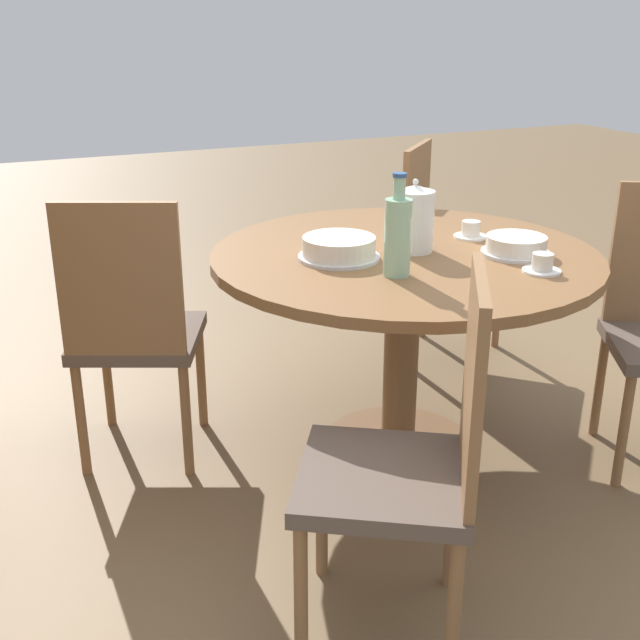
{
  "coord_description": "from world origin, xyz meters",
  "views": [
    {
      "loc": [
        -2.26,
        1.34,
        1.51
      ],
      "look_at": [
        0.0,
        0.32,
        0.56
      ],
      "focal_mm": 45.0,
      "sensor_mm": 36.0,
      "label": 1
    }
  ],
  "objects_px": {
    "cup_b": "(542,265)",
    "chair_b": "(414,457)",
    "water_bottle": "(398,235)",
    "cake_second": "(516,246)",
    "chair_d": "(442,249)",
    "chair_a": "(134,327)",
    "coffee_pot": "(415,219)",
    "cup_c": "(471,231)",
    "cake_main": "(339,248)",
    "cup_a": "(411,214)"
  },
  "relations": [
    {
      "from": "cake_second",
      "to": "cup_c",
      "type": "bearing_deg",
      "value": 2.89
    },
    {
      "from": "cup_b",
      "to": "chair_b",
      "type": "bearing_deg",
      "value": 122.06
    },
    {
      "from": "chair_a",
      "to": "cup_a",
      "type": "distance_m",
      "value": 1.15
    },
    {
      "from": "chair_b",
      "to": "cup_a",
      "type": "relative_size",
      "value": 8.08
    },
    {
      "from": "cake_main",
      "to": "cup_a",
      "type": "xyz_separation_m",
      "value": [
        0.36,
        -0.48,
        -0.01
      ]
    },
    {
      "from": "chair_b",
      "to": "cake_main",
      "type": "bearing_deg",
      "value": -160.87
    },
    {
      "from": "chair_b",
      "to": "cake_main",
      "type": "height_order",
      "value": "chair_b"
    },
    {
      "from": "cup_a",
      "to": "cup_b",
      "type": "xyz_separation_m",
      "value": [
        -0.75,
        -0.03,
        0.0
      ]
    },
    {
      "from": "chair_a",
      "to": "cup_a",
      "type": "height_order",
      "value": "chair_a"
    },
    {
      "from": "cake_second",
      "to": "cup_b",
      "type": "xyz_separation_m",
      "value": [
        -0.19,
        0.05,
        -0.01
      ]
    },
    {
      "from": "chair_a",
      "to": "cake_main",
      "type": "distance_m",
      "value": 0.75
    },
    {
      "from": "water_bottle",
      "to": "chair_d",
      "type": "bearing_deg",
      "value": -39.76
    },
    {
      "from": "coffee_pot",
      "to": "water_bottle",
      "type": "bearing_deg",
      "value": 138.59
    },
    {
      "from": "chair_d",
      "to": "cup_c",
      "type": "xyz_separation_m",
      "value": [
        -0.64,
        0.3,
        0.27
      ]
    },
    {
      "from": "chair_a",
      "to": "cake_second",
      "type": "bearing_deg",
      "value": -178.36
    },
    {
      "from": "chair_d",
      "to": "cup_a",
      "type": "height_order",
      "value": "chair_d"
    },
    {
      "from": "cake_second",
      "to": "cup_a",
      "type": "xyz_separation_m",
      "value": [
        0.56,
        0.08,
        -0.01
      ]
    },
    {
      "from": "cup_b",
      "to": "cup_c",
      "type": "relative_size",
      "value": 1.0
    },
    {
      "from": "coffee_pot",
      "to": "cup_b",
      "type": "relative_size",
      "value": 2.05
    },
    {
      "from": "coffee_pot",
      "to": "cup_b",
      "type": "xyz_separation_m",
      "value": [
        -0.37,
        -0.24,
        -0.09
      ]
    },
    {
      "from": "cake_main",
      "to": "cup_a",
      "type": "bearing_deg",
      "value": -53.45
    },
    {
      "from": "cup_c",
      "to": "cake_second",
      "type": "bearing_deg",
      "value": -177.11
    },
    {
      "from": "cake_second",
      "to": "cup_c",
      "type": "relative_size",
      "value": 1.92
    },
    {
      "from": "cake_main",
      "to": "cup_a",
      "type": "distance_m",
      "value": 0.6
    },
    {
      "from": "chair_a",
      "to": "cup_c",
      "type": "distance_m",
      "value": 1.23
    },
    {
      "from": "cup_c",
      "to": "cake_main",
      "type": "bearing_deg",
      "value": 94.82
    },
    {
      "from": "cup_a",
      "to": "cup_c",
      "type": "height_order",
      "value": "same"
    },
    {
      "from": "chair_a",
      "to": "water_bottle",
      "type": "xyz_separation_m",
      "value": [
        -0.53,
        -0.72,
        0.38
      ]
    },
    {
      "from": "coffee_pot",
      "to": "cake_second",
      "type": "relative_size",
      "value": 1.07
    },
    {
      "from": "chair_d",
      "to": "cup_b",
      "type": "height_order",
      "value": "chair_d"
    },
    {
      "from": "chair_a",
      "to": "cake_second",
      "type": "relative_size",
      "value": 4.21
    },
    {
      "from": "chair_b",
      "to": "chair_d",
      "type": "distance_m",
      "value": 1.84
    },
    {
      "from": "chair_a",
      "to": "cake_main",
      "type": "xyz_separation_m",
      "value": [
        -0.3,
        -0.63,
        0.28
      ]
    },
    {
      "from": "cake_second",
      "to": "cup_c",
      "type": "height_order",
      "value": "cake_second"
    },
    {
      "from": "chair_b",
      "to": "cup_c",
      "type": "relative_size",
      "value": 8.08
    },
    {
      "from": "chair_d",
      "to": "cup_c",
      "type": "distance_m",
      "value": 0.75
    },
    {
      "from": "chair_a",
      "to": "chair_b",
      "type": "xyz_separation_m",
      "value": [
        -1.14,
        -0.43,
        0.0
      ]
    },
    {
      "from": "cake_second",
      "to": "water_bottle",
      "type": "bearing_deg",
      "value": 93.87
    },
    {
      "from": "cup_b",
      "to": "cup_c",
      "type": "height_order",
      "value": "same"
    },
    {
      "from": "coffee_pot",
      "to": "cup_c",
      "type": "relative_size",
      "value": 2.05
    },
    {
      "from": "cake_second",
      "to": "cup_b",
      "type": "distance_m",
      "value": 0.2
    },
    {
      "from": "water_bottle",
      "to": "cake_second",
      "type": "distance_m",
      "value": 0.48
    },
    {
      "from": "cup_b",
      "to": "cake_main",
      "type": "bearing_deg",
      "value": 52.71
    },
    {
      "from": "water_bottle",
      "to": "cup_c",
      "type": "xyz_separation_m",
      "value": [
        0.28,
        -0.46,
        -0.1
      ]
    },
    {
      "from": "chair_b",
      "to": "cup_b",
      "type": "xyz_separation_m",
      "value": [
        0.45,
        -0.71,
        0.27
      ]
    },
    {
      "from": "chair_d",
      "to": "cake_second",
      "type": "xyz_separation_m",
      "value": [
        -0.88,
        0.29,
        0.28
      ]
    },
    {
      "from": "chair_b",
      "to": "cup_b",
      "type": "bearing_deg",
      "value": 154.52
    },
    {
      "from": "chair_a",
      "to": "chair_d",
      "type": "height_order",
      "value": "same"
    },
    {
      "from": "chair_d",
      "to": "water_bottle",
      "type": "bearing_deg",
      "value": -174.67
    },
    {
      "from": "water_bottle",
      "to": "cup_b",
      "type": "height_order",
      "value": "water_bottle"
    }
  ]
}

